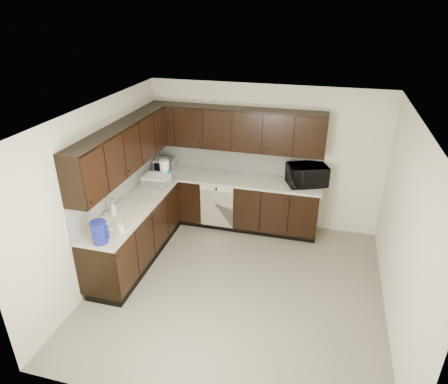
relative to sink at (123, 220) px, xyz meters
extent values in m
plane|color=gray|center=(1.68, 0.01, -0.88)|extent=(4.00, 4.00, 0.00)
plane|color=white|center=(1.68, 0.01, 1.62)|extent=(4.00, 4.00, 0.00)
cube|color=beige|center=(1.68, 2.01, 0.37)|extent=(4.00, 0.02, 2.50)
cube|color=beige|center=(-0.32, 0.01, 0.37)|extent=(0.02, 4.00, 2.50)
cube|color=beige|center=(3.68, 0.01, 0.37)|extent=(0.02, 4.00, 2.50)
cube|color=beige|center=(1.68, -1.99, 0.37)|extent=(4.00, 0.02, 2.50)
cube|color=black|center=(1.18, 1.71, -0.43)|extent=(3.00, 0.60, 0.90)
cube|color=black|center=(-0.02, 0.31, -0.43)|extent=(0.60, 2.20, 0.90)
cube|color=black|center=(1.18, 1.74, -0.83)|extent=(3.00, 0.54, 0.10)
cube|color=black|center=(0.01, 0.31, -0.83)|extent=(0.54, 2.20, 0.10)
cube|color=#BDB7A4|center=(1.18, 1.71, 0.04)|extent=(3.03, 0.63, 0.04)
cube|color=#BDB7A4|center=(-0.02, 0.31, 0.04)|extent=(0.63, 2.23, 0.04)
cube|color=silver|center=(1.18, 2.00, 0.30)|extent=(3.00, 0.02, 0.48)
cube|color=silver|center=(-0.31, 0.61, 0.30)|extent=(0.02, 2.80, 0.48)
cube|color=black|center=(1.18, 1.85, 0.89)|extent=(3.00, 0.33, 0.70)
cube|color=black|center=(-0.15, 0.45, 0.89)|extent=(0.33, 2.47, 0.70)
cube|color=beige|center=(0.98, 1.42, -0.38)|extent=(0.58, 0.02, 0.78)
cube|color=beige|center=(0.98, 1.42, -0.04)|extent=(0.58, 0.03, 0.08)
cylinder|color=black|center=(0.98, 1.40, -0.04)|extent=(0.04, 0.02, 0.04)
cube|color=beige|center=(0.00, 0.01, 0.06)|extent=(0.54, 0.82, 0.03)
cube|color=beige|center=(0.00, -0.19, -0.02)|extent=(0.42, 0.34, 0.16)
cube|color=beige|center=(0.00, 0.21, -0.02)|extent=(0.42, 0.34, 0.16)
cylinder|color=silver|center=(-0.22, 0.01, 0.19)|extent=(0.03, 0.03, 0.26)
cylinder|color=silver|center=(-0.17, 0.01, 0.31)|extent=(0.14, 0.02, 0.02)
cylinder|color=#B2B2B7|center=(0.00, -0.19, 0.01)|extent=(0.20, 0.20, 0.10)
imported|color=black|center=(2.43, 1.75, 0.23)|extent=(0.74, 0.64, 0.34)
imported|color=gray|center=(0.18, -0.41, 0.14)|extent=(0.10, 0.10, 0.17)
imported|color=gray|center=(-0.12, -0.03, 0.17)|extent=(0.11, 0.11, 0.23)
cube|color=#ADADAF|center=(-0.07, 1.72, 0.17)|extent=(0.36, 0.27, 0.22)
cube|color=white|center=(0.05, 1.09, 0.14)|extent=(0.44, 0.34, 0.16)
cylinder|color=#0F1992|center=(0.06, -0.69, 0.21)|extent=(0.21, 0.21, 0.30)
cylinder|color=#0B6C7D|center=(0.16, 1.36, 0.15)|extent=(0.10, 0.10, 0.18)
cylinder|color=white|center=(0.08, 1.36, 0.23)|extent=(0.18, 0.18, 0.34)
camera|label=1|loc=(2.67, -4.41, 2.83)|focal=32.00mm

